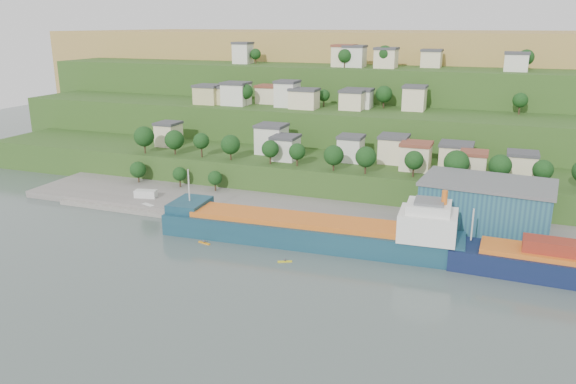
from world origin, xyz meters
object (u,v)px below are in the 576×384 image
at_px(cargo_ship_near, 317,233).
at_px(warehouse, 486,206).
at_px(caravan, 146,195).
at_px(kayak_orange, 204,242).

relative_size(cargo_ship_near, warehouse, 2.26).
xyz_separation_m(cargo_ship_near, caravan, (-57.66, 12.93, -0.31)).
bearing_deg(warehouse, cargo_ship_near, -147.20).
distance_m(cargo_ship_near, caravan, 59.09).
xyz_separation_m(cargo_ship_near, warehouse, (37.63, 19.35, 5.42)).
bearing_deg(cargo_ship_near, caravan, 164.53).
relative_size(cargo_ship_near, kayak_orange, 21.26).
distance_m(warehouse, kayak_orange, 70.20).
bearing_deg(warehouse, caravan, -170.55).
xyz_separation_m(warehouse, kayak_orange, (-63.71, -28.32, -8.18)).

